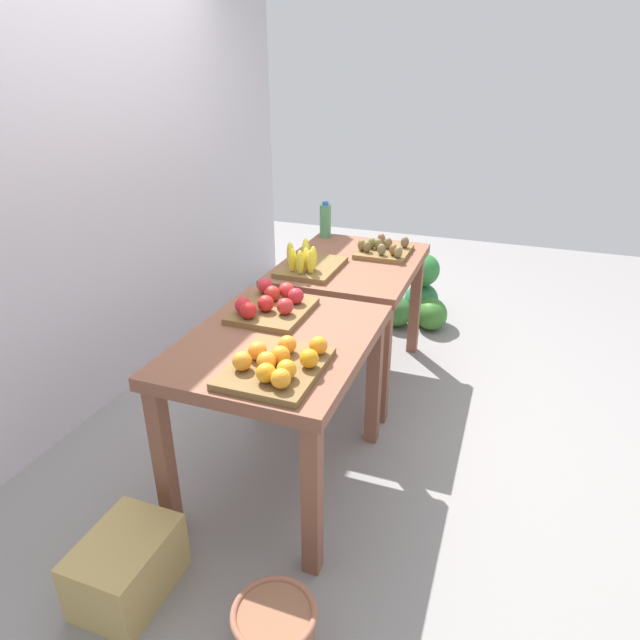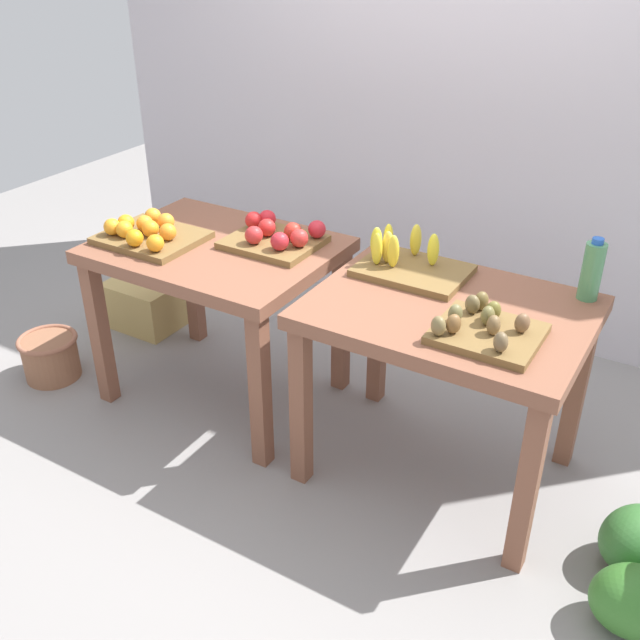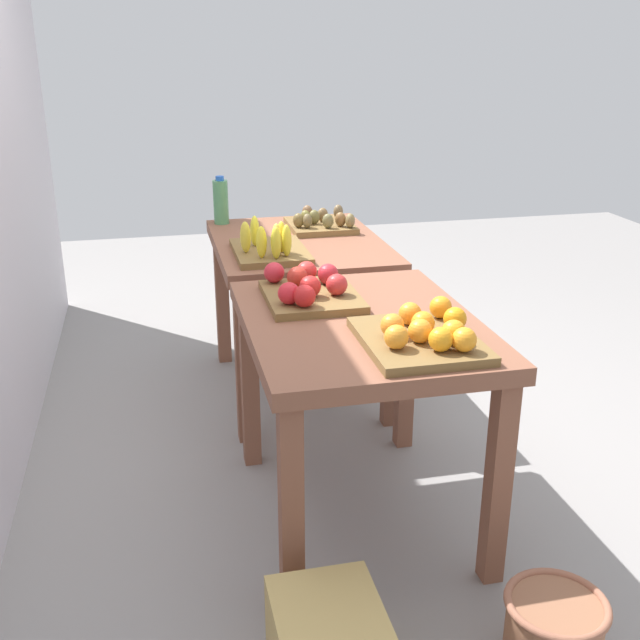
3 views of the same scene
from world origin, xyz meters
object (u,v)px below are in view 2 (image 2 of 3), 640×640
Objects in this scene: banana_crate at (407,262)px; water_bottle at (592,271)px; apple_bin at (276,236)px; display_table_right at (447,333)px; display_table_left at (218,269)px; kiwi_bin at (485,328)px; orange_bin at (148,233)px; wicker_basket at (50,356)px; cardboard_produce_box at (145,304)px.

water_bottle is (0.69, 0.14, 0.07)m from banana_crate.
display_table_right is at bearing -8.69° from apple_bin.
display_table_left is 1.33m from kiwi_bin.
display_table_right is 1.42m from orange_bin.
display_table_right is at bearing -34.31° from banana_crate.
display_table_right is 2.36× the size of orange_bin.
orange_bin is 1.47× the size of wicker_basket.
orange_bin is (-1.40, -0.13, 0.16)m from display_table_right.
kiwi_bin is at bearing -6.77° from display_table_left.
display_table_left is 2.53× the size of apple_bin.
banana_crate is at bearing 12.03° from display_table_left.
apple_bin is (0.52, 0.26, 0.00)m from orange_bin.
display_table_left reaches higher than wicker_basket.
display_table_left is 0.35m from orange_bin.
kiwi_bin is (1.59, -0.03, -0.01)m from orange_bin.
cardboard_produce_box is (0.04, 0.65, 0.01)m from wicker_basket.
orange_bin reaches higher than kiwi_bin.
display_table_right is at bearing 5.25° from orange_bin.
apple_bin is at bearing -175.68° from banana_crate.
wicker_basket is (-0.57, -0.22, -0.72)m from orange_bin.
banana_crate is at bearing -168.26° from water_bottle.
apple_bin is 1.37× the size of wicker_basket.
banana_crate reaches higher than display_table_left.
kiwi_bin is 0.90× the size of cardboard_produce_box.
banana_crate is 1.76× the size of water_bottle.
banana_crate is at bearing 143.43° from kiwi_bin.
display_table_left is at bearing -20.33° from cardboard_produce_box.
banana_crate is 1.10× the size of cardboard_produce_box.
kiwi_bin is (1.31, -0.16, 0.15)m from display_table_left.
apple_bin is 0.62m from banana_crate.
cardboard_produce_box is at bearing 175.94° from banana_crate.
wicker_basket is at bearing -158.81° from orange_bin.
display_table_left is 2.89× the size of kiwi_bin.
cardboard_produce_box is (-2.12, 0.46, -0.70)m from kiwi_bin.
kiwi_bin is 2.28m from cardboard_produce_box.
display_table_left is at bearing -167.97° from banana_crate.
display_table_left is 1.02m from cardboard_produce_box.
apple_bin is at bearing 27.09° from orange_bin.
kiwi_bin is at bearing -0.96° from orange_bin.
orange_bin is 1.59m from kiwi_bin.
display_table_right is 3.48× the size of wicker_basket.
cardboard_produce_box is (-2.36, -0.03, -0.78)m from water_bottle.
water_bottle is 2.48m from cardboard_produce_box.
display_table_left is 2.36× the size of orange_bin.
kiwi_bin is at bearing -36.57° from banana_crate.
cardboard_produce_box is (-1.05, 0.16, -0.71)m from apple_bin.
cardboard_produce_box is at bearing 171.16° from display_table_right.
apple_bin is 1.65× the size of water_bottle.
display_table_left is 3.48× the size of wicker_basket.
kiwi_bin is 0.54m from water_bottle.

